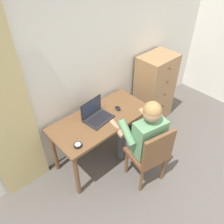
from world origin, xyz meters
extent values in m
cube|color=silver|center=(0.00, 2.20, 1.25)|extent=(4.80, 0.05, 2.50)
cube|color=#CCB77A|center=(-1.33, 2.13, 1.12)|extent=(0.55, 0.03, 2.23)
cube|color=brown|center=(-0.36, 1.82, 0.71)|extent=(1.29, 0.61, 0.03)
cylinder|color=brown|center=(-0.95, 1.57, 0.34)|extent=(0.06, 0.06, 0.69)
cylinder|color=brown|center=(0.23, 1.57, 0.34)|extent=(0.06, 0.06, 0.69)
cylinder|color=brown|center=(-0.95, 2.07, 0.34)|extent=(0.06, 0.06, 0.69)
cylinder|color=brown|center=(0.23, 2.07, 0.34)|extent=(0.06, 0.06, 0.69)
cube|color=#9E754C|center=(0.86, 1.94, 0.56)|extent=(0.58, 0.41, 1.13)
sphere|color=brown|center=(0.86, 1.72, 0.11)|extent=(0.04, 0.04, 0.04)
sphere|color=brown|center=(0.86, 1.72, 0.34)|extent=(0.04, 0.04, 0.04)
sphere|color=brown|center=(0.86, 1.72, 0.56)|extent=(0.04, 0.04, 0.04)
sphere|color=brown|center=(0.86, 1.72, 0.79)|extent=(0.04, 0.04, 0.04)
sphere|color=brown|center=(0.86, 1.72, 1.02)|extent=(0.04, 0.04, 0.04)
cube|color=brown|center=(-0.16, 1.21, 0.44)|extent=(0.49, 0.48, 0.05)
cube|color=brown|center=(-0.20, 1.03, 0.68)|extent=(0.42, 0.12, 0.42)
cylinder|color=brown|center=(0.03, 1.33, 0.21)|extent=(0.04, 0.04, 0.42)
cylinder|color=brown|center=(-0.30, 1.40, 0.21)|extent=(0.04, 0.04, 0.42)
cylinder|color=brown|center=(-0.03, 1.01, 0.21)|extent=(0.04, 0.04, 0.42)
cylinder|color=brown|center=(-0.36, 1.08, 0.21)|extent=(0.04, 0.04, 0.42)
cylinder|color=#4C4C4C|center=(-0.04, 1.40, 0.49)|extent=(0.22, 0.42, 0.14)
cylinder|color=#4C4C4C|center=(-0.21, 1.44, 0.49)|extent=(0.22, 0.42, 0.14)
cylinder|color=#4C4C4C|center=(0.01, 1.60, 0.24)|extent=(0.11, 0.11, 0.49)
cylinder|color=#4C4C4C|center=(-0.17, 1.64, 0.24)|extent=(0.11, 0.11, 0.49)
cube|color=#609366|center=(-0.17, 1.20, 0.72)|extent=(0.39, 0.27, 0.46)
cylinder|color=#609366|center=(0.07, 1.28, 0.80)|extent=(0.15, 0.31, 0.25)
cylinder|color=#609366|center=(-0.36, 1.37, 0.80)|extent=(0.15, 0.31, 0.25)
cylinder|color=tan|center=(0.11, 1.47, 0.69)|extent=(0.12, 0.28, 0.11)
cylinder|color=tan|center=(-0.32, 1.56, 0.69)|extent=(0.12, 0.28, 0.11)
sphere|color=tan|center=(-0.17, 1.21, 1.08)|extent=(0.20, 0.20, 0.20)
sphere|color=#9E7A47|center=(-0.17, 1.21, 1.11)|extent=(0.20, 0.20, 0.20)
cube|color=#232326|center=(-0.39, 1.82, 0.73)|extent=(0.37, 0.28, 0.02)
cube|color=black|center=(-0.39, 1.81, 0.74)|extent=(0.30, 0.19, 0.00)
cube|color=#232326|center=(-0.41, 1.94, 0.85)|extent=(0.34, 0.05, 0.22)
cube|color=#2D3851|center=(-0.41, 1.93, 0.85)|extent=(0.30, 0.04, 0.18)
ellipsoid|color=black|center=(-0.08, 1.80, 0.74)|extent=(0.09, 0.11, 0.03)
cylinder|color=black|center=(-0.84, 1.63, 0.74)|extent=(0.09, 0.09, 0.03)
cylinder|color=silver|center=(-0.84, 1.63, 0.75)|extent=(0.06, 0.06, 0.00)
camera|label=1|loc=(-1.70, 0.15, 2.56)|focal=36.38mm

